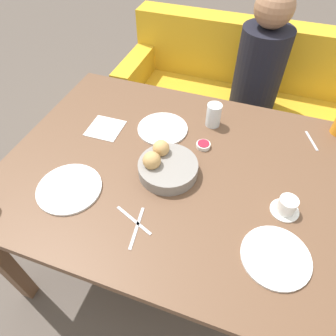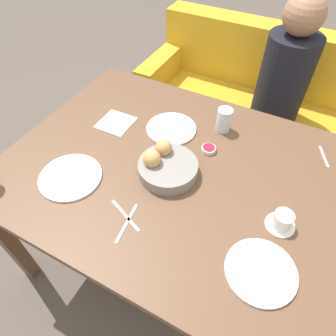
{
  "view_description": "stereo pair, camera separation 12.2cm",
  "coord_description": "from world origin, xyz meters",
  "px_view_note": "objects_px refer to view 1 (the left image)",
  "views": [
    {
      "loc": [
        0.25,
        -0.81,
        1.7
      ],
      "look_at": [
        -0.02,
        -0.04,
        0.8
      ],
      "focal_mm": 32.0,
      "sensor_mm": 36.0,
      "label": 1
    },
    {
      "loc": [
        0.37,
        -0.76,
        1.7
      ],
      "look_at": [
        -0.02,
        -0.04,
        0.8
      ],
      "focal_mm": 32.0,
      "sensor_mm": 36.0,
      "label": 2
    }
  ],
  "objects_px": {
    "spoon_coffee": "(311,141)",
    "napkin": "(105,128)",
    "coffee_cup": "(287,206)",
    "jam_bowl_berry": "(203,145)",
    "couch": "(244,105)",
    "seated_person": "(253,93)",
    "plate_far_center": "(163,129)",
    "fork_silver": "(137,228)",
    "knife_silver": "(134,220)",
    "plate_near_left": "(69,188)",
    "water_tumbler": "(214,115)",
    "plate_near_right": "(276,257)",
    "bread_basket": "(166,166)"
  },
  "relations": [
    {
      "from": "bread_basket",
      "to": "coffee_cup",
      "type": "relative_size",
      "value": 2.3
    },
    {
      "from": "bread_basket",
      "to": "plate_near_right",
      "type": "distance_m",
      "value": 0.53
    },
    {
      "from": "bread_basket",
      "to": "couch",
      "type": "bearing_deg",
      "value": 80.75
    },
    {
      "from": "bread_basket",
      "to": "fork_silver",
      "type": "height_order",
      "value": "bread_basket"
    },
    {
      "from": "fork_silver",
      "to": "spoon_coffee",
      "type": "distance_m",
      "value": 0.89
    },
    {
      "from": "bread_basket",
      "to": "coffee_cup",
      "type": "height_order",
      "value": "bread_basket"
    },
    {
      "from": "seated_person",
      "to": "jam_bowl_berry",
      "type": "bearing_deg",
      "value": -99.21
    },
    {
      "from": "couch",
      "to": "knife_silver",
      "type": "distance_m",
      "value": 1.59
    },
    {
      "from": "plate_near_right",
      "to": "coffee_cup",
      "type": "distance_m",
      "value": 0.2
    },
    {
      "from": "plate_near_left",
      "to": "jam_bowl_berry",
      "type": "bearing_deg",
      "value": 43.13
    },
    {
      "from": "coffee_cup",
      "to": "jam_bowl_berry",
      "type": "bearing_deg",
      "value": 148.09
    },
    {
      "from": "couch",
      "to": "plate_near_left",
      "type": "xyz_separation_m",
      "value": [
        -0.53,
        -1.45,
        0.47
      ]
    },
    {
      "from": "spoon_coffee",
      "to": "jam_bowl_berry",
      "type": "bearing_deg",
      "value": -156.22
    },
    {
      "from": "plate_near_left",
      "to": "jam_bowl_berry",
      "type": "relative_size",
      "value": 4.02
    },
    {
      "from": "plate_near_right",
      "to": "spoon_coffee",
      "type": "height_order",
      "value": "plate_near_right"
    },
    {
      "from": "seated_person",
      "to": "spoon_coffee",
      "type": "xyz_separation_m",
      "value": [
        0.32,
        -0.68,
        0.25
      ]
    },
    {
      "from": "coffee_cup",
      "to": "knife_silver",
      "type": "relative_size",
      "value": 0.65
    },
    {
      "from": "couch",
      "to": "coffee_cup",
      "type": "xyz_separation_m",
      "value": [
        0.28,
        -1.28,
        0.49
      ]
    },
    {
      "from": "spoon_coffee",
      "to": "napkin",
      "type": "height_order",
      "value": "napkin"
    },
    {
      "from": "couch",
      "to": "seated_person",
      "type": "height_order",
      "value": "seated_person"
    },
    {
      "from": "couch",
      "to": "coffee_cup",
      "type": "height_order",
      "value": "couch"
    },
    {
      "from": "coffee_cup",
      "to": "fork_silver",
      "type": "bearing_deg",
      "value": -153.06
    },
    {
      "from": "plate_near_right",
      "to": "spoon_coffee",
      "type": "distance_m",
      "value": 0.64
    },
    {
      "from": "plate_near_right",
      "to": "fork_silver",
      "type": "bearing_deg",
      "value": -174.16
    },
    {
      "from": "plate_near_right",
      "to": "knife_silver",
      "type": "relative_size",
      "value": 1.41
    },
    {
      "from": "bread_basket",
      "to": "spoon_coffee",
      "type": "bearing_deg",
      "value": 35.16
    },
    {
      "from": "seated_person",
      "to": "plate_far_center",
      "type": "height_order",
      "value": "seated_person"
    },
    {
      "from": "fork_silver",
      "to": "spoon_coffee",
      "type": "xyz_separation_m",
      "value": [
        0.58,
        0.68,
        0.0
      ]
    },
    {
      "from": "couch",
      "to": "coffee_cup",
      "type": "bearing_deg",
      "value": -77.63
    },
    {
      "from": "jam_bowl_berry",
      "to": "knife_silver",
      "type": "distance_m",
      "value": 0.48
    },
    {
      "from": "coffee_cup",
      "to": "knife_silver",
      "type": "height_order",
      "value": "coffee_cup"
    },
    {
      "from": "plate_far_center",
      "to": "jam_bowl_berry",
      "type": "distance_m",
      "value": 0.22
    },
    {
      "from": "plate_near_right",
      "to": "fork_silver",
      "type": "xyz_separation_m",
      "value": [
        -0.48,
        -0.05,
        -0.0
      ]
    },
    {
      "from": "coffee_cup",
      "to": "plate_near_left",
      "type": "bearing_deg",
      "value": -167.73
    },
    {
      "from": "plate_near_left",
      "to": "seated_person",
      "type": "bearing_deg",
      "value": 65.86
    },
    {
      "from": "water_tumbler",
      "to": "coffee_cup",
      "type": "height_order",
      "value": "water_tumbler"
    },
    {
      "from": "water_tumbler",
      "to": "coffee_cup",
      "type": "relative_size",
      "value": 1.06
    },
    {
      "from": "knife_silver",
      "to": "plate_far_center",
      "type": "bearing_deg",
      "value": 98.22
    },
    {
      "from": "seated_person",
      "to": "plate_near_left",
      "type": "xyz_separation_m",
      "value": [
        -0.58,
        -1.3,
        0.26
      ]
    },
    {
      "from": "jam_bowl_berry",
      "to": "fork_silver",
      "type": "bearing_deg",
      "value": -103.56
    },
    {
      "from": "plate_near_left",
      "to": "napkin",
      "type": "distance_m",
      "value": 0.38
    },
    {
      "from": "coffee_cup",
      "to": "spoon_coffee",
      "type": "bearing_deg",
      "value": 78.96
    },
    {
      "from": "plate_near_left",
      "to": "fork_silver",
      "type": "xyz_separation_m",
      "value": [
        0.32,
        -0.07,
        -0.0
      ]
    },
    {
      "from": "knife_silver",
      "to": "napkin",
      "type": "xyz_separation_m",
      "value": [
        -0.33,
        0.42,
        0.0
      ]
    },
    {
      "from": "knife_silver",
      "to": "spoon_coffee",
      "type": "relative_size",
      "value": 1.33
    },
    {
      "from": "coffee_cup",
      "to": "fork_silver",
      "type": "height_order",
      "value": "coffee_cup"
    },
    {
      "from": "plate_far_center",
      "to": "coffee_cup",
      "type": "bearing_deg",
      "value": -25.8
    },
    {
      "from": "coffee_cup",
      "to": "water_tumbler",
      "type": "bearing_deg",
      "value": 132.97
    },
    {
      "from": "water_tumbler",
      "to": "fork_silver",
      "type": "distance_m",
      "value": 0.66
    },
    {
      "from": "plate_near_right",
      "to": "plate_far_center",
      "type": "distance_m",
      "value": 0.75
    }
  ]
}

